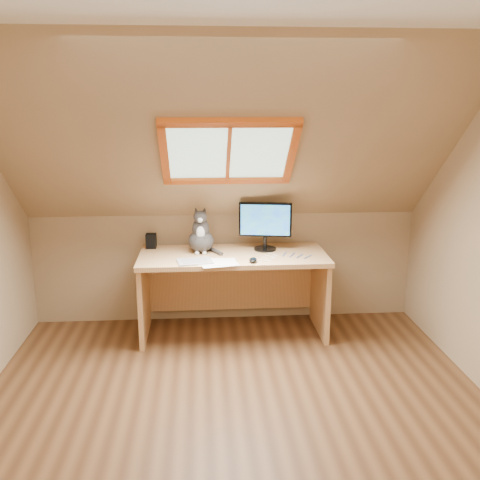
{
  "coord_description": "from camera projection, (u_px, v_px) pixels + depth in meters",
  "views": [
    {
      "loc": [
        -0.21,
        -3.01,
        1.97
      ],
      "look_at": [
        0.08,
        1.0,
        0.95
      ],
      "focal_mm": 40.0,
      "sensor_mm": 36.0,
      "label": 1
    }
  ],
  "objects": [
    {
      "name": "papers",
      "position": [
        219.0,
        263.0,
        4.31
      ],
      "size": [
        0.33,
        0.27,
        0.0
      ],
      "color": "white",
      "rests_on": "desk"
    },
    {
      "name": "desk",
      "position": [
        233.0,
        276.0,
        4.69
      ],
      "size": [
        1.6,
        0.7,
        0.73
      ],
      "color": "tan",
      "rests_on": "ground"
    },
    {
      "name": "mouse",
      "position": [
        253.0,
        260.0,
        4.32
      ],
      "size": [
        0.08,
        0.12,
        0.04
      ],
      "primitive_type": "ellipsoid",
      "rotation": [
        0.0,
        0.0,
        -0.16
      ],
      "color": "black",
      "rests_on": "desk"
    },
    {
      "name": "graphics_tablet",
      "position": [
        195.0,
        261.0,
        4.33
      ],
      "size": [
        0.31,
        0.25,
        0.01
      ],
      "primitive_type": "cube",
      "rotation": [
        0.0,
        0.0,
        0.18
      ],
      "color": "#B2B2B7",
      "rests_on": "desk"
    },
    {
      "name": "cat",
      "position": [
        201.0,
        236.0,
        4.6
      ],
      "size": [
        0.23,
        0.27,
        0.41
      ],
      "color": "#3D3836",
      "rests_on": "desk"
    },
    {
      "name": "ground",
      "position": [
        238.0,
        422.0,
        3.41
      ],
      "size": [
        3.5,
        3.5,
        0.0
      ],
      "primitive_type": "plane",
      "color": "brown",
      "rests_on": "ground"
    },
    {
      "name": "monitor",
      "position": [
        265.0,
        223.0,
        4.63
      ],
      "size": [
        0.46,
        0.19,
        0.42
      ],
      "color": "black",
      "rests_on": "desk"
    },
    {
      "name": "desk_speaker",
      "position": [
        151.0,
        241.0,
        4.74
      ],
      "size": [
        0.09,
        0.09,
        0.13
      ],
      "primitive_type": "cube",
      "rotation": [
        0.0,
        0.0,
        -0.02
      ],
      "color": "black",
      "rests_on": "desk"
    },
    {
      "name": "cables",
      "position": [
        285.0,
        256.0,
        4.48
      ],
      "size": [
        0.51,
        0.26,
        0.01
      ],
      "color": "silver",
      "rests_on": "desk"
    },
    {
      "name": "room_shell",
      "position": [
        239.0,
        205.0,
        2.97
      ],
      "size": [
        3.52,
        3.52,
        2.41
      ],
      "color": "tan",
      "rests_on": "ground"
    }
  ]
}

